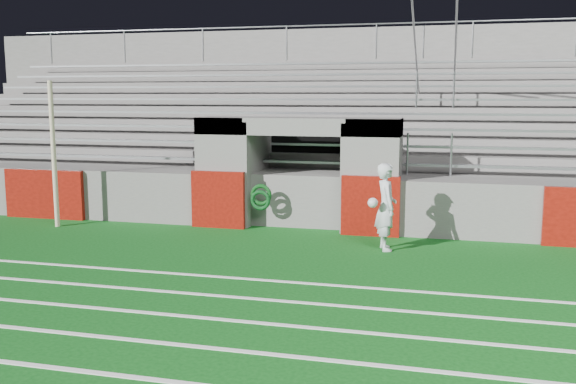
# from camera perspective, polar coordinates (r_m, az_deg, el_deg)

# --- Properties ---
(ground) EXTENTS (90.00, 90.00, 0.00)m
(ground) POSITION_cam_1_polar(r_m,az_deg,el_deg) (12.08, -3.07, -6.38)
(ground) COLOR #0C4912
(ground) RESTS_ON ground
(field_post) EXTENTS (0.11, 0.11, 3.46)m
(field_post) POSITION_cam_1_polar(r_m,az_deg,el_deg) (16.13, -20.10, 3.14)
(field_post) COLOR beige
(field_post) RESTS_ON ground
(field_markings) EXTENTS (28.00, 8.09, 0.01)m
(field_markings) POSITION_cam_1_polar(r_m,az_deg,el_deg) (7.72, -14.70, -15.51)
(field_markings) COLOR white
(field_markings) RESTS_ON ground
(stadium_structure) EXTENTS (26.00, 8.48, 5.42)m
(stadium_structure) POSITION_cam_1_polar(r_m,az_deg,el_deg) (19.48, 3.97, 3.81)
(stadium_structure) COLOR #5E5B59
(stadium_structure) RESTS_ON ground
(goalkeeper_with_ball) EXTENTS (0.64, 0.79, 1.77)m
(goalkeeper_with_ball) POSITION_cam_1_polar(r_m,az_deg,el_deg) (13.09, 8.69, -1.30)
(goalkeeper_with_ball) COLOR silver
(goalkeeper_with_ball) RESTS_ON ground
(hose_coil) EXTENTS (0.51, 0.14, 0.61)m
(hose_coil) POSITION_cam_1_polar(r_m,az_deg,el_deg) (14.87, -2.43, -0.48)
(hose_coil) COLOR #0C3F13
(hose_coil) RESTS_ON ground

